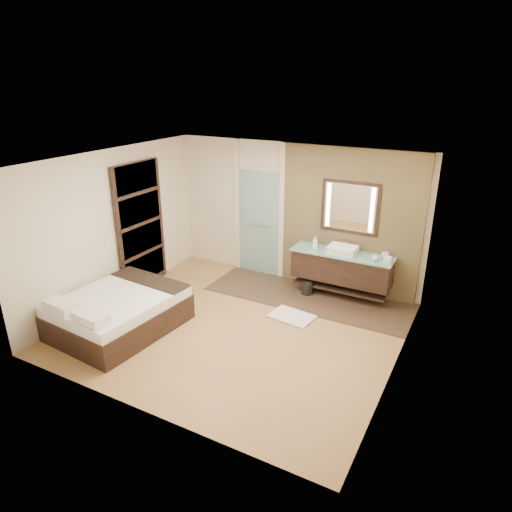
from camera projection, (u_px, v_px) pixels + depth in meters
The scene contains 15 objects.
floor at pixel (237, 328), 7.44m from camera, with size 5.00×5.00×0.00m, color olive.
tile_strip at pixel (308, 296), 8.49m from camera, with size 3.80×1.30×0.01m, color #32271B.
stone_wall at pixel (350, 223), 8.27m from camera, with size 2.60×0.08×2.70m, color tan.
vanity at pixel (341, 267), 8.32m from camera, with size 1.85×0.55×0.88m.
mirror_unit at pixel (350, 207), 8.12m from camera, with size 1.06×0.04×0.96m.
frosted_door at pixel (259, 220), 9.16m from camera, with size 1.10×0.12×2.70m.
shoji_partition at pixel (141, 226), 8.56m from camera, with size 0.06×1.20×2.40m.
bed at pixel (119, 312), 7.31m from camera, with size 1.67×2.02×0.73m.
bath_mat at pixel (292, 316), 7.76m from camera, with size 0.72×0.50×0.02m, color silver.
waste_bin at pixel (307, 288), 8.54m from camera, with size 0.20×0.20×0.25m, color black.
tissue_box at pixel (388, 260), 7.76m from camera, with size 0.12×0.12×0.10m, color silver.
soap_bottle_a at pixel (315, 243), 8.34m from camera, with size 0.09×0.09×0.23m, color white.
soap_bottle_b at pixel (315, 241), 8.50m from camera, with size 0.08×0.09×0.19m, color #B2B2B2.
soap_bottle_c at pixel (375, 257), 7.82m from camera, with size 0.11×0.11×0.14m, color silver.
cup at pixel (385, 255), 7.97m from camera, with size 0.12×0.12×0.10m, color white.
Camera 1 is at (3.35, -5.57, 3.83)m, focal length 32.00 mm.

